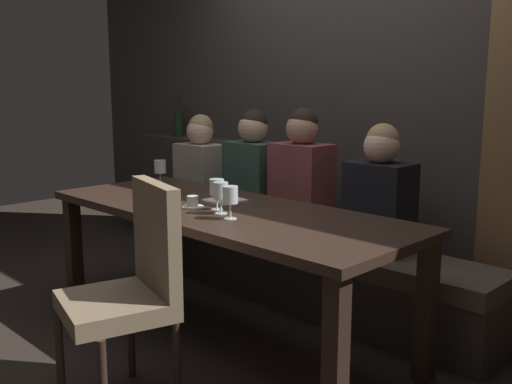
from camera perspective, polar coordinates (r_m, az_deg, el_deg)
The scene contains 18 objects.
ground at distance 3.36m, azimuth -3.08°, elevation -13.94°, with size 9.00×9.00×0.00m, color black.
back_wall_tiled at distance 3.98m, azimuth 10.14°, elevation 11.91°, with size 6.00×0.12×3.00m, color #383330.
back_counter at distance 5.00m, azimuth -6.19°, elevation -0.12°, with size 1.10×0.28×0.95m, color #2F2B29.
dining_table at distance 3.15m, azimuth -3.20°, elevation -3.07°, with size 2.20×0.84×0.74m.
banquette_bench at distance 3.75m, azimuth 4.92°, elevation -7.59°, with size 2.50×0.44×0.45m.
chair_near_side at distance 2.58m, azimuth -11.98°, elevation -8.50°, with size 0.54×0.54×0.98m.
diner_redhead at distance 4.35m, azimuth -5.47°, elevation 2.55°, with size 0.36×0.24×0.73m.
diner_bearded at distance 3.92m, azimuth -0.30°, elevation 2.12°, with size 0.36×0.24×0.78m.
diner_far_end at distance 3.62m, azimuth 4.49°, elevation 1.54°, with size 0.36×0.24×0.80m.
diner_near_end at distance 3.34m, azimuth 12.08°, elevation -0.00°, with size 0.36×0.24×0.73m.
wine_bottle_dark_red at distance 5.08m, azimuth -7.58°, elevation 6.79°, with size 0.08×0.08×0.33m.
wine_glass_end_right at distance 2.95m, azimuth -3.48°, elevation 0.06°, with size 0.08×0.08×0.16m.
wine_glass_near_right at distance 3.05m, azimuth -3.87°, elevation 0.34°, with size 0.08×0.08×0.16m.
wine_glass_center_back at distance 3.86m, azimuth -9.41°, elevation 2.35°, with size 0.08×0.08×0.16m.
wine_glass_center_front at distance 2.83m, azimuth -2.55°, elevation -0.37°, with size 0.08×0.08×0.16m.
espresso_cup at distance 3.13m, azimuth -6.25°, elevation -1.06°, with size 0.12×0.12×0.06m.
dessert_plate at distance 3.29m, azimuth -3.05°, elevation -0.66°, with size 0.19×0.19×0.05m.
folded_napkin at distance 3.43m, azimuth -8.99°, elevation -0.48°, with size 0.11×0.10×0.01m, color silver.
Camera 1 is at (2.28, -2.04, 1.39)m, focal length 40.71 mm.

